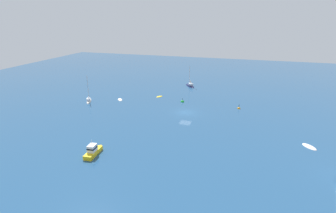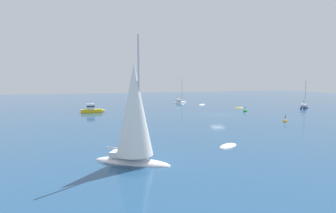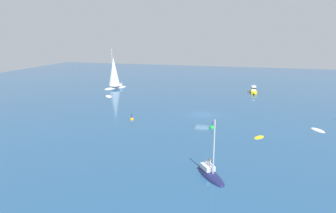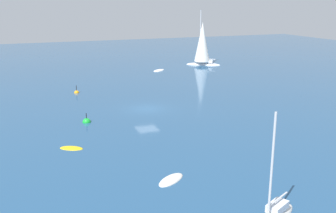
% 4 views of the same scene
% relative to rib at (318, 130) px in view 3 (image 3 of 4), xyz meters
% --- Properties ---
extents(ground_plane, '(166.25, 166.25, 0.00)m').
position_rel_rib_xyz_m(ground_plane, '(-4.42, -18.69, 0.00)').
color(ground_plane, navy).
extents(rib, '(2.77, 2.39, 0.46)m').
position_rel_rib_xyz_m(rib, '(0.00, 0.00, 0.00)').
color(rib, silver).
rests_on(rib, ground).
extents(yacht, '(6.66, 5.14, 11.00)m').
position_rel_rib_xyz_m(yacht, '(-25.09, -45.93, 3.92)').
color(yacht, white).
rests_on(yacht, ground).
extents(cabin_cruiser, '(5.07, 1.65, 2.60)m').
position_rel_rib_xyz_m(cabin_cruiser, '(-27.77, -9.30, 0.66)').
color(cabin_cruiser, yellow).
rests_on(cabin_cruiser, ground).
extents(ketch, '(5.05, 4.23, 6.86)m').
position_rel_rib_xyz_m(ketch, '(19.42, -14.28, 0.14)').
color(ketch, '#191E4C').
rests_on(ketch, ground).
extents(dinghy, '(2.26, 1.91, 0.30)m').
position_rel_rib_xyz_m(dinghy, '(5.71, -8.90, 0.00)').
color(dinghy, yellow).
rests_on(dinghy, ground).
extents(dinghy_1, '(3.07, 2.76, 0.43)m').
position_rel_rib_xyz_m(dinghy_1, '(-14.75, -42.74, 0.00)').
color(dinghy_1, white).
rests_on(dinghy_1, ground).
extents(channel_buoy, '(0.69, 0.69, 1.40)m').
position_rel_rib_xyz_m(channel_buoy, '(2.00, -30.12, 0.01)').
color(channel_buoy, orange).
rests_on(channel_buoy, ground).
extents(mooring_buoy, '(0.88, 0.88, 1.42)m').
position_rel_rib_xyz_m(mooring_buoy, '(3.13, -16.02, 0.00)').
color(mooring_buoy, green).
rests_on(mooring_buoy, ground).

